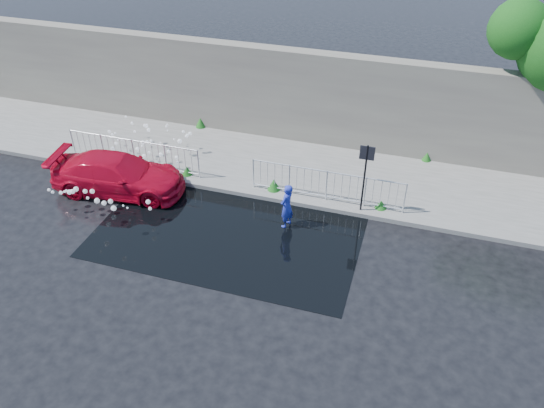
% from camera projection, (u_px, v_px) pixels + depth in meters
% --- Properties ---
extents(ground, '(90.00, 90.00, 0.00)m').
position_uv_depth(ground, '(201.00, 248.00, 15.68)').
color(ground, black).
rests_on(ground, ground).
extents(pavement, '(30.00, 4.00, 0.15)m').
position_uv_depth(pavement, '(255.00, 162.00, 19.52)').
color(pavement, '#61615D').
rests_on(pavement, ground).
extents(curb, '(30.00, 0.25, 0.16)m').
position_uv_depth(curb, '(237.00, 192.00, 17.96)').
color(curb, '#61615D').
rests_on(curb, ground).
extents(retaining_wall, '(30.00, 0.60, 3.50)m').
position_uv_depth(retaining_wall, '(273.00, 93.00, 20.16)').
color(retaining_wall, '#635B53').
rests_on(retaining_wall, pavement).
extents(puddle, '(8.00, 5.00, 0.01)m').
position_uv_depth(puddle, '(229.00, 231.00, 16.33)').
color(puddle, black).
rests_on(puddle, ground).
extents(sign_post, '(0.45, 0.06, 2.50)m').
position_uv_depth(sign_post, '(365.00, 168.00, 16.07)').
color(sign_post, black).
rests_on(sign_post, ground).
extents(railing_left, '(5.05, 0.05, 1.10)m').
position_uv_depth(railing_left, '(134.00, 152.00, 18.81)').
color(railing_left, silver).
rests_on(railing_left, pavement).
extents(railing_right, '(5.05, 0.05, 1.10)m').
position_uv_depth(railing_right, '(327.00, 184.00, 17.13)').
color(railing_right, silver).
rests_on(railing_right, pavement).
extents(weeds, '(12.17, 3.93, 0.40)m').
position_uv_depth(weeds, '(246.00, 161.00, 19.10)').
color(weeds, '#154F16').
rests_on(weeds, pavement).
extents(water_spray, '(3.71, 5.47, 1.00)m').
position_uv_depth(water_spray, '(130.00, 163.00, 18.37)').
color(water_spray, white).
rests_on(water_spray, ground).
extents(red_car, '(4.65, 2.34, 1.30)m').
position_uv_depth(red_car, '(118.00, 174.00, 17.78)').
color(red_car, '#B4071F').
rests_on(red_car, ground).
extents(person, '(0.49, 0.62, 1.49)m').
position_uv_depth(person, '(287.00, 206.00, 16.13)').
color(person, '#222FAD').
rests_on(person, ground).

